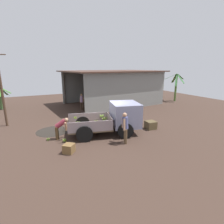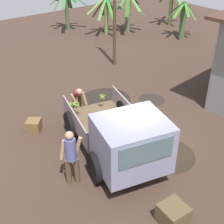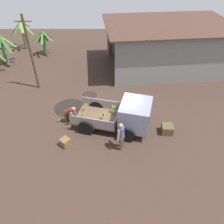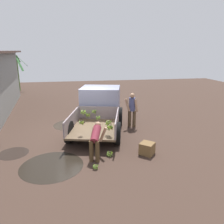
{
  "view_description": "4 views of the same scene",
  "coord_description": "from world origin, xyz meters",
  "px_view_note": "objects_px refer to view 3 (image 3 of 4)",
  "views": [
    {
      "loc": [
        -4.47,
        -10.3,
        4.12
      ],
      "look_at": [
        0.62,
        0.06,
        1.14
      ],
      "focal_mm": 28.0,
      "sensor_mm": 36.0,
      "label": 1
    },
    {
      "loc": [
        6.19,
        -5.68,
        6.54
      ],
      "look_at": [
        -0.5,
        -0.56,
        1.34
      ],
      "focal_mm": 50.0,
      "sensor_mm": 36.0,
      "label": 2
    },
    {
      "loc": [
        -0.32,
        -10.69,
        9.0
      ],
      "look_at": [
        -0.32,
        -0.69,
        1.1
      ],
      "focal_mm": 35.0,
      "sensor_mm": 36.0,
      "label": 3
    },
    {
      "loc": [
        -10.04,
        0.32,
        3.76
      ],
      "look_at": [
        -0.92,
        -1.29,
        1.14
      ],
      "focal_mm": 35.0,
      "sensor_mm": 36.0,
      "label": 4
    }
  ],
  "objects_px": {
    "utility_pole": "(31,53)",
    "wooden_crate_1": "(167,129)",
    "person_worker_loading": "(69,113)",
    "banana_bunch_on_ground_0": "(70,127)",
    "wooden_crate_0": "(65,142)",
    "person_bystander_near_shed": "(119,64)",
    "banana_bunch_on_ground_1": "(59,120)",
    "cargo_truck": "(128,115)",
    "person_foreground_visitor": "(121,135)"
  },
  "relations": [
    {
      "from": "wooden_crate_1",
      "to": "wooden_crate_0",
      "type": "bearing_deg",
      "value": -170.15
    },
    {
      "from": "cargo_truck",
      "to": "person_worker_loading",
      "type": "relative_size",
      "value": 3.71
    },
    {
      "from": "person_bystander_near_shed",
      "to": "banana_bunch_on_ground_0",
      "type": "height_order",
      "value": "person_bystander_near_shed"
    },
    {
      "from": "person_foreground_visitor",
      "to": "banana_bunch_on_ground_0",
      "type": "distance_m",
      "value": 3.52
    },
    {
      "from": "cargo_truck",
      "to": "banana_bunch_on_ground_0",
      "type": "bearing_deg",
      "value": -166.92
    },
    {
      "from": "cargo_truck",
      "to": "person_foreground_visitor",
      "type": "xyz_separation_m",
      "value": [
        -0.45,
        -1.57,
        -0.09
      ]
    },
    {
      "from": "person_bystander_near_shed",
      "to": "banana_bunch_on_ground_1",
      "type": "distance_m",
      "value": 7.42
    },
    {
      "from": "wooden_crate_1",
      "to": "banana_bunch_on_ground_1",
      "type": "bearing_deg",
      "value": 171.31
    },
    {
      "from": "person_bystander_near_shed",
      "to": "banana_bunch_on_ground_0",
      "type": "relative_size",
      "value": 6.64
    },
    {
      "from": "cargo_truck",
      "to": "banana_bunch_on_ground_1",
      "type": "distance_m",
      "value": 4.43
    },
    {
      "from": "banana_bunch_on_ground_0",
      "to": "banana_bunch_on_ground_1",
      "type": "distance_m",
      "value": 1.02
    },
    {
      "from": "cargo_truck",
      "to": "banana_bunch_on_ground_1",
      "type": "height_order",
      "value": "cargo_truck"
    },
    {
      "from": "person_foreground_visitor",
      "to": "wooden_crate_1",
      "type": "relative_size",
      "value": 2.68
    },
    {
      "from": "wooden_crate_1",
      "to": "utility_pole",
      "type": "bearing_deg",
      "value": 150.42
    },
    {
      "from": "person_bystander_near_shed",
      "to": "wooden_crate_0",
      "type": "relative_size",
      "value": 3.41
    },
    {
      "from": "person_worker_loading",
      "to": "wooden_crate_0",
      "type": "relative_size",
      "value": 2.64
    },
    {
      "from": "person_foreground_visitor",
      "to": "wooden_crate_1",
      "type": "bearing_deg",
      "value": -132.41
    },
    {
      "from": "person_bystander_near_shed",
      "to": "banana_bunch_on_ground_1",
      "type": "relative_size",
      "value": 7.93
    },
    {
      "from": "person_bystander_near_shed",
      "to": "cargo_truck",
      "type": "bearing_deg",
      "value": -122.56
    },
    {
      "from": "person_foreground_visitor",
      "to": "person_worker_loading",
      "type": "xyz_separation_m",
      "value": [
        -3.08,
        2.14,
        -0.21
      ]
    },
    {
      "from": "person_bystander_near_shed",
      "to": "wooden_crate_0",
      "type": "xyz_separation_m",
      "value": [
        -3.15,
        -8.27,
        -0.69
      ]
    },
    {
      "from": "utility_pole",
      "to": "banana_bunch_on_ground_1",
      "type": "relative_size",
      "value": 25.88
    },
    {
      "from": "utility_pole",
      "to": "wooden_crate_1",
      "type": "height_order",
      "value": "utility_pole"
    },
    {
      "from": "person_worker_loading",
      "to": "banana_bunch_on_ground_1",
      "type": "xyz_separation_m",
      "value": [
        -0.74,
        0.1,
        -0.67
      ]
    },
    {
      "from": "person_worker_loading",
      "to": "wooden_crate_0",
      "type": "bearing_deg",
      "value": -69.26
    },
    {
      "from": "banana_bunch_on_ground_1",
      "to": "wooden_crate_0",
      "type": "relative_size",
      "value": 0.43
    },
    {
      "from": "cargo_truck",
      "to": "banana_bunch_on_ground_0",
      "type": "xyz_separation_m",
      "value": [
        -3.46,
        0.07,
        -0.95
      ]
    },
    {
      "from": "person_foreground_visitor",
      "to": "wooden_crate_0",
      "type": "height_order",
      "value": "person_foreground_visitor"
    },
    {
      "from": "cargo_truck",
      "to": "wooden_crate_1",
      "type": "height_order",
      "value": "cargo_truck"
    },
    {
      "from": "utility_pole",
      "to": "banana_bunch_on_ground_0",
      "type": "xyz_separation_m",
      "value": [
        3.15,
        -4.67,
        -2.66
      ]
    },
    {
      "from": "person_foreground_visitor",
      "to": "banana_bunch_on_ground_0",
      "type": "bearing_deg",
      "value": -4.97
    },
    {
      "from": "person_worker_loading",
      "to": "banana_bunch_on_ground_0",
      "type": "xyz_separation_m",
      "value": [
        0.08,
        -0.51,
        -0.65
      ]
    },
    {
      "from": "utility_pole",
      "to": "person_foreground_visitor",
      "type": "bearing_deg",
      "value": -45.65
    },
    {
      "from": "banana_bunch_on_ground_0",
      "to": "wooden_crate_1",
      "type": "distance_m",
      "value": 5.79
    },
    {
      "from": "person_foreground_visitor",
      "to": "banana_bunch_on_ground_1",
      "type": "height_order",
      "value": "person_foreground_visitor"
    },
    {
      "from": "cargo_truck",
      "to": "person_bystander_near_shed",
      "type": "distance_m",
      "value": 6.94
    },
    {
      "from": "cargo_truck",
      "to": "person_foreground_visitor",
      "type": "relative_size",
      "value": 2.71
    },
    {
      "from": "wooden_crate_0",
      "to": "person_bystander_near_shed",
      "type": "bearing_deg",
      "value": 69.14
    },
    {
      "from": "person_foreground_visitor",
      "to": "person_worker_loading",
      "type": "height_order",
      "value": "person_foreground_visitor"
    },
    {
      "from": "wooden_crate_0",
      "to": "wooden_crate_1",
      "type": "xyz_separation_m",
      "value": [
        5.83,
        1.01,
        0.04
      ]
    },
    {
      "from": "cargo_truck",
      "to": "person_foreground_visitor",
      "type": "height_order",
      "value": "cargo_truck"
    },
    {
      "from": "person_worker_loading",
      "to": "person_bystander_near_shed",
      "type": "distance_m",
      "value": 7.1
    },
    {
      "from": "person_worker_loading",
      "to": "banana_bunch_on_ground_0",
      "type": "height_order",
      "value": "person_worker_loading"
    },
    {
      "from": "wooden_crate_1",
      "to": "banana_bunch_on_ground_0",
      "type": "bearing_deg",
      "value": 176.07
    },
    {
      "from": "person_foreground_visitor",
      "to": "banana_bunch_on_ground_1",
      "type": "xyz_separation_m",
      "value": [
        -3.82,
        2.24,
        -0.88
      ]
    },
    {
      "from": "cargo_truck",
      "to": "person_foreground_visitor",
      "type": "distance_m",
      "value": 1.63
    },
    {
      "from": "utility_pole",
      "to": "wooden_crate_1",
      "type": "bearing_deg",
      "value": -29.58
    },
    {
      "from": "wooden_crate_1",
      "to": "person_foreground_visitor",
      "type": "bearing_deg",
      "value": -155.94
    },
    {
      "from": "cargo_truck",
      "to": "banana_bunch_on_ground_0",
      "type": "height_order",
      "value": "cargo_truck"
    },
    {
      "from": "banana_bunch_on_ground_0",
      "to": "wooden_crate_1",
      "type": "bearing_deg",
      "value": -3.93
    }
  ]
}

